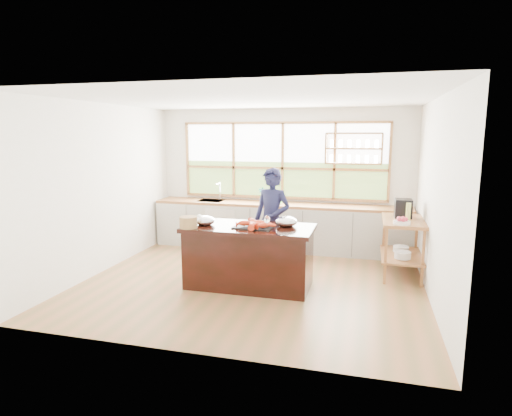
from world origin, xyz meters
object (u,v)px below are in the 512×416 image
(island, at_px, (249,256))
(wicker_basket, at_px, (188,222))
(cook, at_px, (272,221))
(espresso_machine, at_px, (403,208))

(island, relative_size, wicker_basket, 7.29)
(cook, xyz_separation_m, wicker_basket, (-0.98, -0.99, 0.13))
(island, distance_m, cook, 0.80)
(island, xyz_separation_m, espresso_machine, (2.19, 1.26, 0.59))
(island, relative_size, espresso_machine, 6.25)
(cook, relative_size, wicker_basket, 6.68)
(wicker_basket, bearing_deg, espresso_machine, 27.93)
(espresso_machine, bearing_deg, island, -151.27)
(island, height_order, cook, cook)
(espresso_machine, height_order, wicker_basket, espresso_machine)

